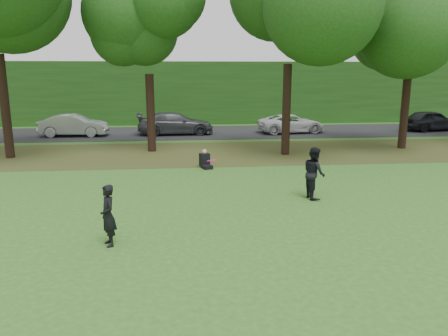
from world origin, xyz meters
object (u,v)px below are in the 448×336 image
player_right (314,173)px  seated_person (205,161)px  frisbee (212,160)px  player_left (108,216)px

player_right → seated_person: 6.22m
frisbee → seated_person: frisbee is taller
player_left → seated_person: bearing=138.2°
player_left → player_right: size_ratio=0.88×
frisbee → player_right: bearing=32.1°
frisbee → seated_person: (0.23, 7.45, -1.55)m
player_right → seated_person: bearing=28.4°
player_right → frisbee: 4.42m
player_left → seated_person: player_left is taller
seated_person → player_right: bearing=-73.8°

